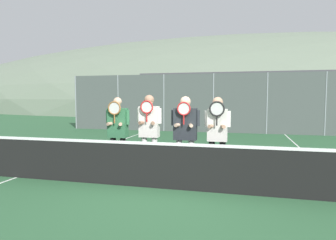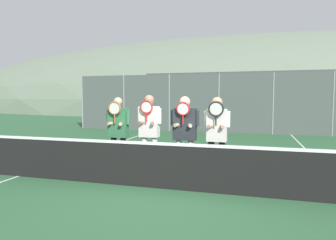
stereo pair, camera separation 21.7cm
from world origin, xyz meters
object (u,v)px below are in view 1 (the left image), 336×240
player_leftmost (118,129)px  player_center_left (149,128)px  car_far_left (141,112)px  player_center_right (185,130)px  player_rightmost (217,131)px  car_left_of_center (226,113)px  car_center (324,113)px

player_leftmost → player_center_left: size_ratio=0.97×
player_leftmost → car_far_left: (-3.18, 10.86, -0.15)m
player_leftmost → player_center_left: bearing=5.0°
player_center_left → player_center_right: 0.87m
player_rightmost → car_left_of_center: player_rightmost is taller
player_center_left → player_center_right: size_ratio=1.02×
player_leftmost → player_center_right: (1.59, -0.07, 0.04)m
car_center → player_rightmost: bearing=-113.0°
player_leftmost → player_rightmost: size_ratio=1.00×
car_left_of_center → player_rightmost: bearing=-87.8°
car_far_left → car_center: size_ratio=0.99×
player_leftmost → car_left_of_center: bearing=80.1°
player_leftmost → car_far_left: player_leftmost is taller
player_center_right → car_left_of_center: size_ratio=0.41×
player_center_left → car_center: 12.51m
player_rightmost → car_center: (4.67, 10.98, -0.13)m
player_rightmost → player_leftmost: bearing=178.6°
car_center → car_left_of_center: bearing=-176.6°
player_center_left → player_rightmost: 1.54m
car_left_of_center → car_center: (5.08, 0.30, 0.04)m
player_leftmost → car_center: (6.94, 10.93, -0.11)m
player_rightmost → car_center: 11.93m
player_center_right → car_center: size_ratio=0.41×
player_leftmost → car_left_of_center: (1.86, 10.62, -0.15)m
player_leftmost → player_center_left: (0.74, 0.06, 0.05)m
player_center_left → player_leftmost: bearing=-175.0°
car_far_left → car_center: car_center is taller
player_rightmost → car_far_left: size_ratio=0.41×
player_center_left → player_rightmost: bearing=-4.5°
car_far_left → car_left_of_center: 5.05m
car_far_left → car_left_of_center: same height
car_far_left → car_center: 10.12m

